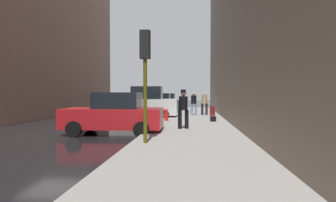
{
  "coord_description": "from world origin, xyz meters",
  "views": [
    {
      "loc": [
        6.04,
        -10.95,
        1.73
      ],
      "look_at": [
        4.22,
        7.76,
        1.22
      ],
      "focal_mm": 28.0,
      "sensor_mm": 36.0,
      "label": 1
    }
  ],
  "objects": [
    {
      "name": "traffic_light",
      "position": [
        4.5,
        -2.67,
        2.76
      ],
      "size": [
        0.32,
        0.32,
        3.6
      ],
      "color": "#514C0F",
      "rests_on": "sidewalk"
    },
    {
      "name": "rolling_suitcase",
      "position": [
        7.42,
        8.31,
        0.49
      ],
      "size": [
        0.37,
        0.57,
        1.04
      ],
      "color": "#591414",
      "rests_on": "sidewalk"
    },
    {
      "name": "parked_dark_green_sedan",
      "position": [
        2.65,
        14.49,
        0.85
      ],
      "size": [
        4.21,
        2.08,
        1.79
      ],
      "color": "#193828",
      "rests_on": "ground_plane"
    },
    {
      "name": "pedestrian_in_tan_coat",
      "position": [
        6.87,
        8.92,
        1.1
      ],
      "size": [
        0.5,
        0.41,
        1.71
      ],
      "color": "black",
      "rests_on": "sidewalk"
    },
    {
      "name": "parked_white_van",
      "position": [
        2.65,
        7.27,
        1.03
      ],
      "size": [
        4.65,
        2.16,
        2.25
      ],
      "color": "silver",
      "rests_on": "ground_plane"
    },
    {
      "name": "parked_silver_sedan",
      "position": [
        2.65,
        21.06,
        0.85
      ],
      "size": [
        4.26,
        2.17,
        1.79
      ],
      "color": "#B7BABF",
      "rests_on": "ground_plane"
    },
    {
      "name": "fire_hydrant",
      "position": [
        4.45,
        4.32,
        0.5
      ],
      "size": [
        0.42,
        0.22,
        0.7
      ],
      "color": "red",
      "rests_on": "sidewalk"
    },
    {
      "name": "pedestrian_with_fedora",
      "position": [
        5.58,
        0.92,
        1.14
      ],
      "size": [
        0.53,
        0.49,
        1.78
      ],
      "color": "black",
      "rests_on": "sidewalk"
    },
    {
      "name": "parked_red_hatchback",
      "position": [
        2.65,
        0.06,
        0.85
      ],
      "size": [
        4.26,
        2.18,
        1.79
      ],
      "color": "#B2191E",
      "rests_on": "ground_plane"
    },
    {
      "name": "duffel_bag",
      "position": [
        7.17,
        4.29,
        0.29
      ],
      "size": [
        0.32,
        0.44,
        0.28
      ],
      "color": "black",
      "rests_on": "sidewalk"
    },
    {
      "name": "pedestrian_in_jeans",
      "position": [
        6.07,
        8.46,
        1.1
      ],
      "size": [
        0.51,
        0.42,
        1.71
      ],
      "color": "#728CB2",
      "rests_on": "sidewalk"
    },
    {
      "name": "ground_plane",
      "position": [
        0.0,
        0.0,
        0.0
      ],
      "size": [
        120.0,
        120.0,
        0.0
      ],
      "primitive_type": "plane",
      "color": "black"
    },
    {
      "name": "sidewalk",
      "position": [
        6.0,
        0.0,
        0.07
      ],
      "size": [
        4.0,
        40.0,
        0.15
      ],
      "primitive_type": "cube",
      "color": "gray",
      "rests_on": "ground_plane"
    }
  ]
}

